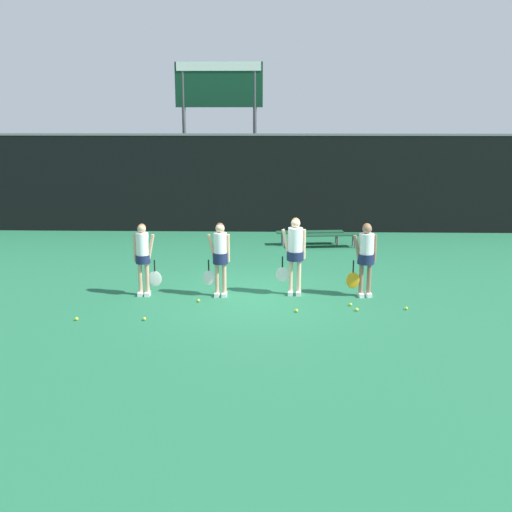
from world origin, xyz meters
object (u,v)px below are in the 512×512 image
(tennis_ball_5, at_px, (406,308))
(tennis_ball_6, at_px, (296,311))
(scoreboard, at_px, (219,101))
(player_2, at_px, (295,249))
(bench_far, at_px, (310,233))
(tennis_ball_1, at_px, (77,319))
(tennis_ball_2, at_px, (357,310))
(tennis_ball_4, at_px, (199,301))
(player_0, at_px, (143,254))
(player_1, at_px, (220,254))
(bench_courtside, at_px, (328,236))
(tennis_ball_0, at_px, (144,319))
(player_3, at_px, (366,254))
(tennis_ball_3, at_px, (351,304))

(tennis_ball_5, distance_m, tennis_ball_6, 2.38)
(scoreboard, distance_m, player_2, 10.13)
(bench_far, distance_m, tennis_ball_1, 9.09)
(tennis_ball_1, bearing_deg, tennis_ball_2, 7.43)
(player_2, bearing_deg, scoreboard, 110.08)
(player_2, relative_size, tennis_ball_1, 25.43)
(bench_far, relative_size, tennis_ball_4, 31.37)
(player_0, relative_size, player_2, 0.93)
(player_1, bearing_deg, bench_courtside, 63.14)
(scoreboard, xyz_separation_m, tennis_ball_6, (2.50, -10.45, -4.55))
(tennis_ball_1, xyz_separation_m, tennis_ball_5, (6.88, 0.88, -0.00))
(tennis_ball_4, distance_m, tennis_ball_5, 4.56)
(bench_far, height_order, tennis_ball_4, bench_far)
(tennis_ball_0, distance_m, tennis_ball_1, 1.38)
(tennis_ball_5, bearing_deg, player_0, 171.19)
(scoreboard, height_order, tennis_ball_4, scoreboard)
(player_3, distance_m, tennis_ball_6, 2.23)
(tennis_ball_2, height_order, tennis_ball_3, tennis_ball_2)
(player_1, xyz_separation_m, player_3, (3.32, 0.08, 0.00))
(tennis_ball_1, distance_m, tennis_ball_2, 5.85)
(player_1, bearing_deg, tennis_ball_6, -30.74)
(tennis_ball_4, bearing_deg, tennis_ball_1, -150.96)
(bench_far, xyz_separation_m, tennis_ball_0, (-3.81, -7.41, -0.35))
(bench_far, distance_m, player_2, 5.61)
(player_2, xyz_separation_m, player_3, (1.61, -0.08, -0.07))
(player_3, bearing_deg, player_2, 170.82)
(player_3, distance_m, tennis_ball_4, 3.94)
(bench_far, distance_m, tennis_ball_4, 6.79)
(player_2, relative_size, player_3, 1.06)
(player_0, xyz_separation_m, tennis_ball_4, (1.31, -0.48, -0.94))
(bench_courtside, height_order, tennis_ball_4, bench_courtside)
(player_1, xyz_separation_m, tennis_ball_2, (3.01, -1.01, -0.98))
(bench_courtside, distance_m, player_2, 5.29)
(tennis_ball_0, bearing_deg, scoreboard, 86.79)
(player_2, xyz_separation_m, tennis_ball_5, (2.37, -1.05, -1.05))
(scoreboard, xyz_separation_m, player_2, (2.50, -9.17, -3.50))
(bench_courtside, xyz_separation_m, bench_far, (-0.55, 0.43, 0.01))
(player_3, relative_size, tennis_ball_5, 25.81)
(tennis_ball_0, distance_m, tennis_ball_5, 5.56)
(tennis_ball_2, height_order, tennis_ball_5, tennis_ball_2)
(tennis_ball_0, relative_size, tennis_ball_6, 0.97)
(player_0, bearing_deg, tennis_ball_0, -77.59)
(scoreboard, relative_size, bench_courtside, 2.87)
(tennis_ball_6, bearing_deg, scoreboard, 103.48)
(tennis_ball_5, xyz_separation_m, tennis_ball_6, (-2.37, -0.23, 0.00))
(bench_courtside, height_order, tennis_ball_0, bench_courtside)
(tennis_ball_3, xyz_separation_m, tennis_ball_5, (1.17, -0.24, -0.00))
(bench_courtside, bearing_deg, bench_far, 134.92)
(tennis_ball_4, bearing_deg, tennis_ball_6, -16.66)
(player_3, distance_m, tennis_ball_5, 1.58)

